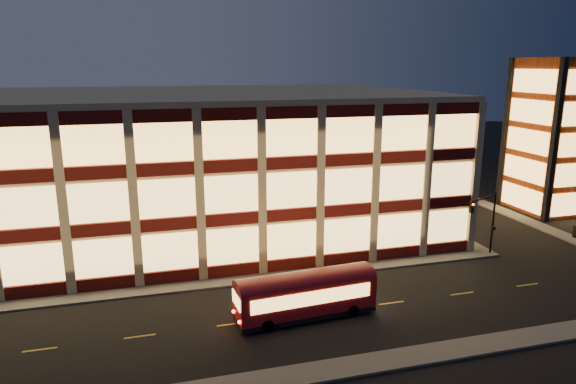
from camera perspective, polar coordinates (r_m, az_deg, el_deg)
name	(u,v)px	position (r m, az deg, el deg)	size (l,w,h in m)	color
ground	(244,286)	(41.90, -4.94, -10.31)	(200.00, 200.00, 0.00)	black
sidewalk_office_south	(205,284)	(42.40, -9.24, -10.04)	(54.00, 2.00, 0.15)	#514F4C
sidewalk_office_east	(402,208)	(64.51, 12.59, -1.76)	(2.00, 30.00, 0.15)	#514F4C
sidewalk_tower_west	(480,202)	(70.27, 20.54, -1.03)	(2.00, 30.00, 0.15)	#514F4C
sidewalk_near	(287,377)	(30.73, -0.13, -19.89)	(100.00, 2.00, 0.15)	#514F4C
office_building	(185,161)	(55.55, -11.32, 3.39)	(50.45, 30.45, 14.50)	tan
stair_tower	(557,136)	(68.60, 27.70, 5.51)	(8.60, 8.60, 18.00)	#8C3814
traffic_signal_far	(486,214)	(49.43, 21.11, -2.34)	(3.79, 1.87, 6.00)	black
trolley_bus	(306,292)	(36.26, 1.96, -11.08)	(9.99, 3.25, 3.33)	maroon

